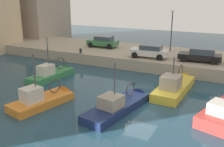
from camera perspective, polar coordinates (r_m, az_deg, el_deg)
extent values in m
plane|color=navy|center=(19.90, 5.87, -5.85)|extent=(80.00, 80.00, 0.00)
cube|color=#ADA08C|center=(30.25, 13.77, 2.93)|extent=(9.00, 56.00, 1.20)
cube|color=navy|center=(18.02, 1.14, -8.29)|extent=(6.14, 2.70, 1.12)
cone|color=navy|center=(20.60, 6.45, -5.06)|extent=(1.15, 1.71, 1.59)
cube|color=#B2A893|center=(17.81, 1.15, -6.82)|extent=(5.88, 2.52, 0.08)
cube|color=gray|center=(17.09, -0.24, -6.22)|extent=(1.60, 1.53, 0.83)
cylinder|color=#4C4C51|center=(17.02, 0.60, -2.49)|extent=(0.10, 0.10, 3.02)
torus|color=#3F3833|center=(18.86, 4.05, -3.37)|extent=(1.06, 0.25, 1.06)
sphere|color=white|center=(17.22, -4.98, -8.99)|extent=(0.32, 0.32, 0.32)
cube|color=beige|center=(17.10, 22.85, -7.08)|extent=(1.62, 1.63, 0.76)
sphere|color=white|center=(17.42, 18.42, -9.32)|extent=(0.32, 0.32, 0.32)
cube|color=#388951|center=(25.49, -13.21, -1.05)|extent=(5.08, 2.02, 1.12)
cone|color=#388951|center=(27.50, -9.17, 0.52)|extent=(1.00, 1.58, 1.53)
cube|color=#B2A893|center=(25.34, -13.28, 0.03)|extent=(4.88, 1.87, 0.08)
cube|color=beige|center=(24.77, -14.34, 0.80)|extent=(1.47, 1.16, 0.94)
cylinder|color=#4C4C51|center=(24.77, -13.87, 3.70)|extent=(0.10, 0.10, 3.42)
torus|color=#3F3833|center=(26.13, -11.30, 2.28)|extent=(1.19, 0.16, 1.19)
sphere|color=white|center=(25.10, -17.12, -1.25)|extent=(0.32, 0.32, 0.32)
cube|color=orange|center=(19.59, -15.22, -6.78)|extent=(4.93, 2.86, 1.12)
cone|color=orange|center=(21.08, -9.35, -4.66)|extent=(1.25, 1.86, 1.70)
cube|color=#9E7A51|center=(19.39, -15.33, -5.41)|extent=(4.72, 2.67, 0.08)
cube|color=beige|center=(18.82, -17.28, -4.47)|extent=(1.51, 1.39, 1.02)
cylinder|color=#4C4C51|center=(18.65, -16.59, -0.94)|extent=(0.10, 0.10, 3.35)
torus|color=#3F3833|center=(19.88, -12.45, -2.67)|extent=(1.05, 0.31, 1.06)
sphere|color=white|center=(19.67, -20.33, -6.63)|extent=(0.32, 0.32, 0.32)
cube|color=gold|center=(21.98, 13.41, -3.99)|extent=(6.14, 2.23, 1.36)
cone|color=gold|center=(25.08, 15.57, -1.53)|extent=(0.98, 1.81, 1.77)
cube|color=#B2A893|center=(21.77, 13.52, -2.49)|extent=(5.89, 2.06, 0.08)
cube|color=gray|center=(20.60, 12.79, -1.88)|extent=(1.65, 1.42, 1.06)
cylinder|color=#4C4C51|center=(20.85, 13.29, 0.20)|extent=(0.10, 0.10, 2.45)
torus|color=#3F3833|center=(23.13, 14.81, 0.45)|extent=(1.23, 0.13, 1.23)
sphere|color=white|center=(20.58, 9.12, -4.58)|extent=(0.32, 0.32, 0.32)
cube|color=#387547|center=(33.48, -2.07, 6.82)|extent=(1.96, 3.94, 0.64)
cube|color=#384756|center=(33.30, -1.78, 7.78)|extent=(1.66, 2.24, 0.52)
cylinder|color=black|center=(33.35, -4.76, 6.25)|extent=(0.25, 0.65, 0.64)
cylinder|color=black|center=(34.87, -3.39, 6.75)|extent=(0.25, 0.65, 0.64)
cylinder|color=black|center=(32.21, -0.63, 5.93)|extent=(0.25, 0.65, 0.64)
cylinder|color=black|center=(33.79, 0.59, 6.45)|extent=(0.25, 0.65, 0.64)
cube|color=black|center=(27.56, 18.69, 3.58)|extent=(1.92, 4.23, 0.52)
cube|color=#384756|center=(27.43, 19.23, 4.64)|extent=(1.61, 2.40, 0.58)
cylinder|color=black|center=(26.93, 15.50, 3.10)|extent=(0.26, 0.65, 0.64)
cylinder|color=black|center=(28.55, 16.00, 3.83)|extent=(0.26, 0.65, 0.64)
cylinder|color=black|center=(26.72, 21.47, 2.43)|extent=(0.26, 0.65, 0.64)
cylinder|color=black|center=(28.36, 21.63, 3.20)|extent=(0.26, 0.65, 0.64)
cube|color=silver|center=(28.01, 8.11, 4.63)|extent=(1.87, 4.03, 0.63)
cube|color=#384756|center=(27.85, 8.55, 5.71)|extent=(1.56, 2.29, 0.48)
cylinder|color=black|center=(27.67, 4.97, 4.03)|extent=(0.26, 0.65, 0.64)
cylinder|color=black|center=(29.17, 5.96, 4.67)|extent=(0.26, 0.65, 0.64)
cylinder|color=black|center=(27.00, 10.38, 3.48)|extent=(0.26, 0.65, 0.64)
cylinder|color=black|center=(28.54, 11.10, 4.17)|extent=(0.26, 0.65, 0.64)
cylinder|color=#2D2D33|center=(30.17, -6.89, 4.96)|extent=(0.28, 0.28, 0.55)
cylinder|color=#38383D|center=(31.40, 12.91, 8.79)|extent=(0.12, 0.12, 4.50)
sphere|color=#F2EACC|center=(31.16, 13.21, 13.16)|extent=(0.36, 0.36, 0.36)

